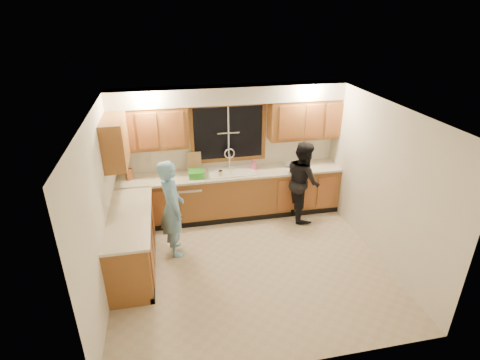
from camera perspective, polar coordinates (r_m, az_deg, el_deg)
name	(u,v)px	position (r m, az deg, el deg)	size (l,w,h in m)	color
floor	(250,264)	(6.15, 1.53, -12.69)	(4.20, 4.20, 0.00)	#C1AF94
ceiling	(252,111)	(5.02, 1.86, 10.46)	(4.20, 4.20, 0.00)	white
wall_back	(228,150)	(7.18, -1.77, 4.57)	(4.20, 4.20, 0.00)	white
wall_left	(101,209)	(5.44, -20.46, -4.20)	(3.80, 3.80, 0.00)	white
wall_right	(382,183)	(6.25, 20.78, -0.37)	(3.80, 3.80, 0.00)	white
base_cabinets_back	(232,195)	(7.24, -1.27, -2.27)	(4.20, 0.60, 0.88)	brown
base_cabinets_left	(132,242)	(6.11, -16.11, -9.05)	(0.60, 1.90, 0.88)	brown
countertop_back	(232,173)	(7.02, -1.28, 1.01)	(4.20, 0.63, 0.04)	beige
countertop_left	(129,216)	(5.87, -16.49, -5.31)	(0.63, 1.90, 0.04)	beige
upper_cabinets_left	(149,128)	(6.75, -13.69, 7.68)	(1.35, 0.33, 0.75)	brown
upper_cabinets_right	(304,119)	(7.21, 9.77, 9.13)	(1.35, 0.33, 0.75)	brown
upper_cabinets_return	(115,142)	(6.21, -18.48, 5.57)	(0.33, 0.90, 0.75)	brown
soffit	(229,95)	(6.70, -1.63, 12.89)	(4.20, 0.35, 0.30)	silver
window_frame	(228,133)	(7.05, -1.79, 7.21)	(1.44, 0.03, 1.14)	black
sink	(231,175)	(7.05, -1.31, 0.81)	(0.86, 0.52, 0.57)	white
dishwasher	(188,201)	(7.16, -7.97, -3.12)	(0.60, 0.56, 0.82)	white
stove	(130,264)	(5.64, -16.44, -12.18)	(0.58, 0.75, 0.90)	white
man	(172,208)	(6.09, -10.32, -4.26)	(0.60, 0.39, 1.64)	#73AED9
woman	(303,181)	(7.13, 9.56, -0.12)	(0.75, 0.58, 1.54)	black
knife_block	(129,174)	(6.98, -16.51, 0.86)	(0.11, 0.09, 0.20)	#A0592C
cutting_board	(194,162)	(7.08, -7.01, 2.80)	(0.27, 0.02, 0.36)	tan
dish_crate	(196,174)	(6.84, -6.66, 0.92)	(0.27, 0.26, 0.13)	green
soap_bottle	(254,164)	(7.13, 2.11, 2.45)	(0.09, 0.09, 0.20)	#F65D95
bowl	(290,165)	(7.35, 7.61, 2.33)	(0.22, 0.22, 0.05)	silver
can_left	(220,174)	(6.81, -3.03, 0.87)	(0.06, 0.06, 0.11)	#C5B897
can_right	(221,173)	(6.84, -2.95, 1.02)	(0.06, 0.06, 0.12)	#C5B897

